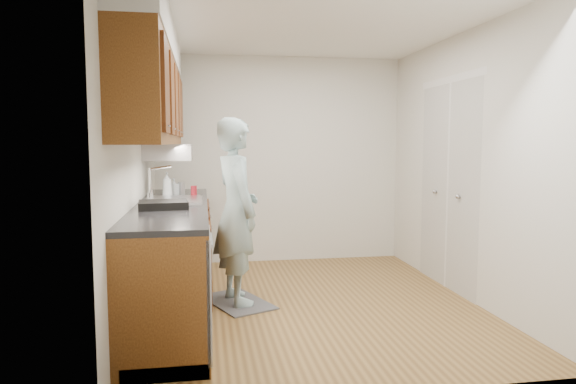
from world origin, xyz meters
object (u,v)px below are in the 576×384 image
object	(u,v)px
person	(236,199)
dish_rack	(163,205)
soap_bottle_a	(167,185)
soda_can	(194,191)
soap_bottle_b	(174,187)
steel_can	(182,188)

from	to	relation	value
person	dish_rack	xyz separation A→B (m)	(-0.61, -0.43, 0.01)
soap_bottle_a	soda_can	world-z (taller)	soap_bottle_a
soap_bottle_a	soap_bottle_b	world-z (taller)	soap_bottle_a
soda_can	person	bearing A→B (deg)	-47.03
steel_can	person	bearing A→B (deg)	-52.36
person	steel_can	distance (m)	0.84
person	dish_rack	distance (m)	0.75
dish_rack	soda_can	bearing A→B (deg)	69.52
person	steel_can	xyz separation A→B (m)	(-0.51, 0.66, 0.04)
soap_bottle_a	dish_rack	bearing A→B (deg)	-88.18
soap_bottle_b	dish_rack	bearing A→B (deg)	-91.42
soap_bottle_b	dish_rack	distance (m)	1.06
person	soap_bottle_a	distance (m)	0.79
dish_rack	person	bearing A→B (deg)	29.82
soap_bottle_b	soda_can	xyz separation A→B (m)	(0.20, -0.21, -0.03)
steel_can	soap_bottle_b	bearing A→B (deg)	-151.88
soap_bottle_a	soap_bottle_b	size ratio (longest dim) A/B	1.42
steel_can	soda_can	bearing A→B (deg)	-63.17
soap_bottle_a	dish_rack	distance (m)	0.89
person	dish_rack	bearing A→B (deg)	110.13
steel_can	dish_rack	size ratio (longest dim) A/B	0.34
soap_bottle_a	steel_can	distance (m)	0.25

